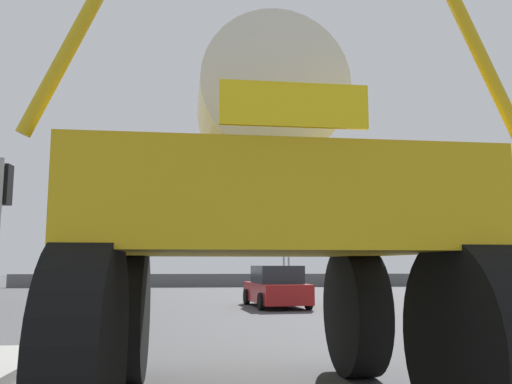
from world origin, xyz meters
The scene contains 8 objects.
ground_plane centered at (0.00, 18.00, 0.00)m, with size 120.00×120.00×0.00m, color #424244.
oversize_sprayer centered at (0.05, 6.11, 2.03)m, with size 4.33×5.14×4.63m.
sedan_ahead centered at (1.98, 20.07, 0.71)m, with size 2.26×4.27×1.52m.
traffic_signal_near_left centered at (-4.77, 11.37, 2.72)m, with size 0.24×0.54×3.73m.
traffic_signal_near_right centered at (4.44, 11.37, 2.91)m, with size 0.24×0.54×3.98m.
traffic_signal_far_left centered at (4.04, 30.72, 2.88)m, with size 0.24×0.55×3.95m.
traffic_signal_far_right centered at (3.76, 30.72, 3.05)m, with size 0.24×0.55×4.18m.
roadside_barrier centered at (0.00, 37.64, 0.45)m, with size 28.06×0.24×0.90m, color #59595B.
Camera 1 is at (-0.53, 0.14, 1.58)m, focal length 37.29 mm.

